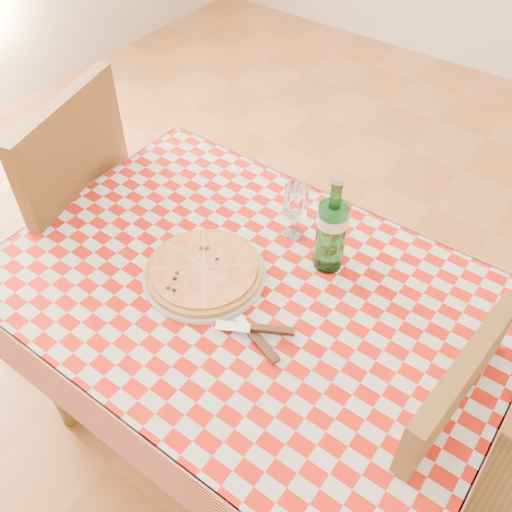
{
  "coord_description": "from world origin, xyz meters",
  "views": [
    {
      "loc": [
        0.58,
        -0.76,
        1.85
      ],
      "look_at": [
        -0.02,
        0.06,
        0.82
      ],
      "focal_mm": 40.0,
      "sensor_mm": 36.0,
      "label": 1
    }
  ],
  "objects_px": {
    "chair_near": "(466,479)",
    "wine_glass": "(295,212)",
    "water_bottle": "(332,223)",
    "dining_table": "(249,314)",
    "chair_far": "(62,214)",
    "pizza_plate": "(204,271)"
  },
  "relations": [
    {
      "from": "dining_table",
      "to": "water_bottle",
      "type": "height_order",
      "value": "water_bottle"
    },
    {
      "from": "chair_near",
      "to": "pizza_plate",
      "type": "relative_size",
      "value": 2.9
    },
    {
      "from": "dining_table",
      "to": "chair_far",
      "type": "relative_size",
      "value": 1.15
    },
    {
      "from": "dining_table",
      "to": "wine_glass",
      "type": "distance_m",
      "value": 0.3
    },
    {
      "from": "pizza_plate",
      "to": "wine_glass",
      "type": "height_order",
      "value": "wine_glass"
    },
    {
      "from": "water_bottle",
      "to": "dining_table",
      "type": "bearing_deg",
      "value": -119.89
    },
    {
      "from": "dining_table",
      "to": "wine_glass",
      "type": "height_order",
      "value": "wine_glass"
    },
    {
      "from": "chair_near",
      "to": "chair_far",
      "type": "relative_size",
      "value": 0.89
    },
    {
      "from": "chair_far",
      "to": "chair_near",
      "type": "bearing_deg",
      "value": 163.38
    },
    {
      "from": "pizza_plate",
      "to": "water_bottle",
      "type": "xyz_separation_m",
      "value": [
        0.23,
        0.23,
        0.12
      ]
    },
    {
      "from": "dining_table",
      "to": "water_bottle",
      "type": "relative_size",
      "value": 4.18
    },
    {
      "from": "water_bottle",
      "to": "chair_near",
      "type": "bearing_deg",
      "value": -21.52
    },
    {
      "from": "chair_near",
      "to": "water_bottle",
      "type": "bearing_deg",
      "value": 162.69
    },
    {
      "from": "dining_table",
      "to": "water_bottle",
      "type": "xyz_separation_m",
      "value": [
        0.11,
        0.2,
        0.24
      ]
    },
    {
      "from": "chair_near",
      "to": "pizza_plate",
      "type": "bearing_deg",
      "value": -174.37
    },
    {
      "from": "chair_near",
      "to": "wine_glass",
      "type": "relative_size",
      "value": 5.7
    },
    {
      "from": "chair_near",
      "to": "pizza_plate",
      "type": "distance_m",
      "value": 0.8
    },
    {
      "from": "chair_near",
      "to": "wine_glass",
      "type": "xyz_separation_m",
      "value": [
        -0.67,
        0.25,
        0.31
      ]
    },
    {
      "from": "pizza_plate",
      "to": "wine_glass",
      "type": "xyz_separation_m",
      "value": [
        0.1,
        0.27,
        0.06
      ]
    },
    {
      "from": "dining_table",
      "to": "chair_near",
      "type": "height_order",
      "value": "chair_near"
    },
    {
      "from": "water_bottle",
      "to": "chair_far",
      "type": "bearing_deg",
      "value": -167.96
    },
    {
      "from": "chair_near",
      "to": "chair_far",
      "type": "xyz_separation_m",
      "value": [
        -1.43,
        0.02,
        0.06
      ]
    }
  ]
}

